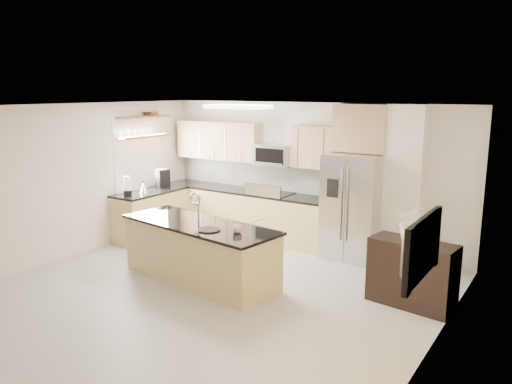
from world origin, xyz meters
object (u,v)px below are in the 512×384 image
Objects in this scene: island at (200,251)px; credenza at (412,274)px; cup at (237,229)px; kettle at (144,187)px; refrigerator at (353,207)px; bowl at (150,113)px; coffee_maker at (162,179)px; platter at (209,230)px; range at (271,217)px; microwave at (275,155)px; blender at (127,187)px; flower_vase at (414,212)px; television at (411,246)px.

credenza is at bearing 23.59° from island.
kettle is (-2.94, 1.10, 0.08)m from cup.
cup is (-0.75, -2.32, 0.05)m from refrigerator.
bowl is (-3.91, -0.74, 1.49)m from refrigerator.
coffee_maker is at bearing 150.89° from cup.
credenza is 3.42× the size of platter.
bowl reaches higher than platter.
range reaches higher than cup.
coffee_maker is (-2.09, -0.81, -0.53)m from microwave.
kettle reaches higher than credenza.
refrigerator is at bearing -5.86° from microwave.
island reaches higher than credenza.
refrigerator is at bearing 65.09° from platter.
island is 0.62m from platter.
flower_vase is at bearing 2.38° from blender.
microwave reaches higher than kettle.
coffee_maker is (-2.62, 1.80, 0.20)m from platter.
blender is at bearing -140.02° from microwave.
blender is 5.79m from television.
coffee_maker reaches higher than platter.
blender is at bearing -170.93° from credenza.
refrigerator reaches higher than cup.
microwave is at bearing 101.30° from platter.
blender is at bearing 74.92° from television.
cup is 0.13× the size of television.
island is at bearing -86.07° from range.
range is 2.45m from kettle.
range is at bearing 101.85° from platter.
microwave is at bearing 21.26° from coffee_maker.
coffee_maker is at bearing -170.26° from refrigerator.
credenza is 2.86× the size of bowl.
range is 2.94× the size of bowl.
blender is (-2.07, -1.74, -0.55)m from microwave.
refrigerator reaches higher than range.
bowl reaches higher than credenza.
television is (2.60, -0.75, 0.41)m from cup.
television is (5.54, -1.86, 0.33)m from kettle.
credenza is at bearing -1.84° from kettle.
cup is (0.91, -2.49, -0.69)m from microwave.
microwave is (0.00, 0.12, 1.16)m from range.
television is (3.51, -3.12, 0.88)m from range.
microwave reaches higher than cup.
refrigerator is 3.62m from television.
microwave reaches higher than television.
flower_vase is at bearing 23.43° from platter.
kettle is at bearing 81.94° from blender.
bowl is 5.44m from flower_vase.
cup is at bearing -149.54° from credenza.
island is 7.22× the size of coffee_maker.
cup reaches higher than platter.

